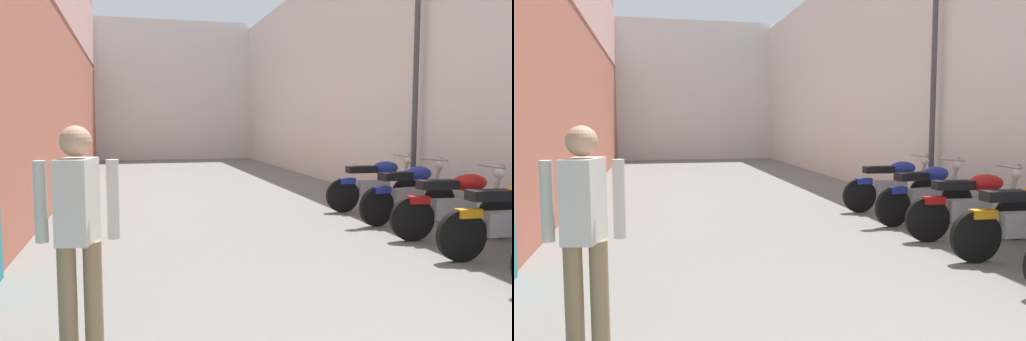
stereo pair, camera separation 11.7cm
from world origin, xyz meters
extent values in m
plane|color=slate|center=(0.00, 9.43, 0.00)|extent=(38.86, 38.86, 0.00)
cube|color=#B76651|center=(-3.48, 11.43, 3.47)|extent=(0.40, 22.86, 6.95)
cube|color=silver|center=(3.48, 11.43, 2.85)|extent=(0.40, 22.86, 5.69)
cube|color=silver|center=(0.00, 23.86, 2.98)|extent=(9.56, 2.00, 5.96)
cylinder|color=black|center=(1.71, 5.54, 0.30)|extent=(0.60, 0.11, 0.60)
cube|color=#9E9EA3|center=(2.28, 5.51, 0.42)|extent=(0.57, 0.23, 0.28)
cube|color=black|center=(2.05, 5.52, 0.76)|extent=(0.53, 0.25, 0.12)
cube|color=orange|center=(1.79, 5.54, 0.56)|extent=(0.29, 0.16, 0.10)
cylinder|color=black|center=(2.95, 6.45, 0.30)|extent=(0.61, 0.15, 0.60)
cylinder|color=black|center=(1.71, 6.59, 0.30)|extent=(0.61, 0.15, 0.60)
cube|color=#9E9EA3|center=(2.28, 6.52, 0.42)|extent=(0.58, 0.26, 0.28)
ellipsoid|color=#AD1414|center=(2.51, 6.50, 0.78)|extent=(0.51, 0.31, 0.24)
cube|color=black|center=(2.05, 6.55, 0.76)|extent=(0.54, 0.28, 0.12)
cylinder|color=#9E9EA3|center=(2.88, 6.45, 0.65)|extent=(0.25, 0.09, 0.77)
cylinder|color=#9E9EA3|center=(2.81, 6.46, 1.00)|extent=(0.10, 0.58, 0.04)
sphere|color=silver|center=(2.93, 6.45, 0.90)|extent=(0.14, 0.14, 0.14)
cube|color=#AD1414|center=(1.79, 6.58, 0.56)|extent=(0.29, 0.17, 0.10)
cylinder|color=black|center=(2.95, 7.83, 0.30)|extent=(0.60, 0.18, 0.60)
cylinder|color=black|center=(1.72, 7.61, 0.30)|extent=(0.60, 0.18, 0.60)
cube|color=#9E9EA3|center=(2.28, 7.71, 0.42)|extent=(0.59, 0.29, 0.28)
ellipsoid|color=navy|center=(2.51, 7.75, 0.78)|extent=(0.52, 0.34, 0.24)
cube|color=black|center=(2.06, 7.67, 0.76)|extent=(0.55, 0.31, 0.12)
cylinder|color=#9E9EA3|center=(2.88, 7.82, 0.65)|extent=(0.25, 0.10, 0.77)
cylinder|color=#9E9EA3|center=(2.81, 7.80, 1.00)|extent=(0.14, 0.58, 0.04)
sphere|color=silver|center=(2.93, 7.82, 0.90)|extent=(0.14, 0.14, 0.14)
cube|color=navy|center=(1.80, 7.62, 0.56)|extent=(0.30, 0.19, 0.10)
cylinder|color=black|center=(2.96, 8.81, 0.30)|extent=(0.60, 0.11, 0.60)
cylinder|color=black|center=(1.71, 8.87, 0.30)|extent=(0.60, 0.11, 0.60)
cube|color=#9E9EA3|center=(2.28, 8.85, 0.42)|extent=(0.57, 0.23, 0.28)
ellipsoid|color=navy|center=(2.51, 8.84, 0.78)|extent=(0.49, 0.28, 0.24)
cube|color=black|center=(2.05, 8.86, 0.76)|extent=(0.53, 0.24, 0.12)
cylinder|color=#9E9EA3|center=(2.89, 8.82, 0.65)|extent=(0.25, 0.07, 0.77)
cylinder|color=#9E9EA3|center=(2.82, 8.82, 1.00)|extent=(0.06, 0.58, 0.04)
sphere|color=silver|center=(2.94, 8.82, 0.90)|extent=(0.14, 0.14, 0.14)
cube|color=navy|center=(1.79, 8.87, 0.56)|extent=(0.29, 0.15, 0.10)
cylinder|color=#8C7251|center=(-2.36, 3.98, 0.41)|extent=(0.12, 0.12, 0.82)
cylinder|color=#8C7251|center=(-2.20, 3.98, 0.41)|extent=(0.12, 0.12, 0.82)
cube|color=beige|center=(-2.28, 3.98, 1.09)|extent=(0.27, 0.37, 0.54)
sphere|color=tan|center=(-2.28, 3.98, 1.47)|extent=(0.20, 0.20, 0.20)
cylinder|color=beige|center=(-2.50, 3.98, 1.09)|extent=(0.08, 0.08, 0.52)
cylinder|color=beige|center=(-2.06, 3.98, 1.09)|extent=(0.08, 0.08, 0.52)
cylinder|color=#47474C|center=(3.13, 8.94, 2.31)|extent=(0.10, 0.10, 4.62)
camera|label=1|loc=(-1.96, 0.57, 1.59)|focal=35.74mm
camera|label=2|loc=(-1.84, 0.54, 1.59)|focal=35.74mm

